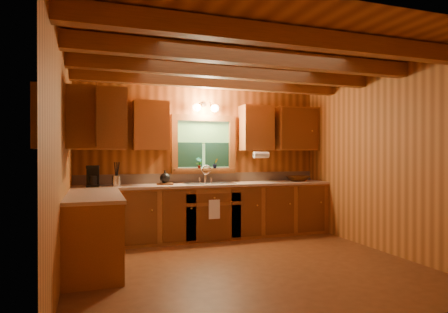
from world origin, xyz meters
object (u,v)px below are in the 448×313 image
coffee_maker (93,176)px  cutting_board (165,184)px  sink (208,186)px  wicker_basket (298,178)px

coffee_maker → cutting_board: coffee_maker is taller
sink → wicker_basket: sink is taller
cutting_board → wicker_basket: (2.39, -0.00, 0.04)m
sink → wicker_basket: 1.68m
coffee_maker → cutting_board: size_ratio=1.23×
coffee_maker → wicker_basket: 3.47m
wicker_basket → sink: bearing=-179.9°
sink → coffee_maker: size_ratio=2.60×
cutting_board → wicker_basket: size_ratio=0.66×
sink → wicker_basket: (1.67, 0.00, 0.09)m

